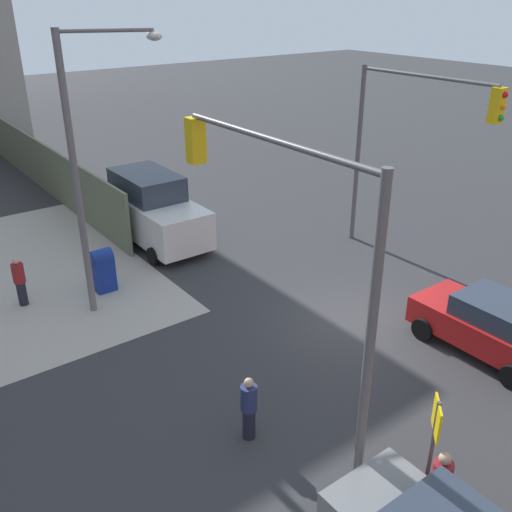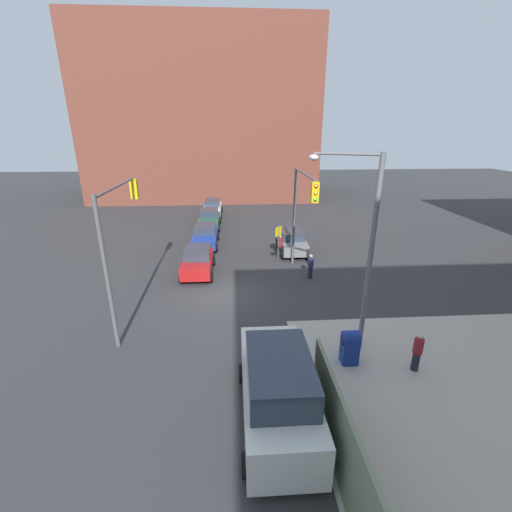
% 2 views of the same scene
% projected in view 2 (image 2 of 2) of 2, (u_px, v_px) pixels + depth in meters
% --- Properties ---
extents(ground_plane, '(120.00, 120.00, 0.00)m').
position_uv_depth(ground_plane, '(226.00, 295.00, 19.14)').
color(ground_plane, '#333335').
extents(sidewalk_corner, '(12.00, 12.00, 0.01)m').
position_uv_depth(sidewalk_corner, '(494.00, 412.00, 11.27)').
color(sidewalk_corner, '#ADA89E').
rests_on(sidewalk_corner, ground).
extents(building_brick_west, '(16.00, 28.00, 20.17)m').
position_uv_depth(building_brick_west, '(204.00, 117.00, 45.31)').
color(building_brick_west, brown).
rests_on(building_brick_west, ground).
extents(traffic_signal_nw_corner, '(5.75, 0.36, 6.50)m').
position_uv_depth(traffic_signal_nw_corner, '(301.00, 203.00, 19.92)').
color(traffic_signal_nw_corner, '#59595B').
rests_on(traffic_signal_nw_corner, ground).
extents(traffic_signal_se_corner, '(5.54, 0.36, 6.50)m').
position_uv_depth(traffic_signal_se_corner, '(119.00, 228.00, 15.02)').
color(traffic_signal_se_corner, '#59595B').
rests_on(traffic_signal_se_corner, ground).
extents(street_lamp_corner, '(1.23, 2.52, 8.00)m').
position_uv_depth(street_lamp_corner, '(362.00, 241.00, 13.08)').
color(street_lamp_corner, slate).
rests_on(street_lamp_corner, ground).
extents(warning_sign_two_way, '(0.48, 0.48, 2.40)m').
position_uv_depth(warning_sign_two_way, '(278.00, 237.00, 23.83)').
color(warning_sign_two_way, '#4C4C4C').
rests_on(warning_sign_two_way, ground).
extents(mailbox_blue, '(0.56, 0.64, 1.43)m').
position_uv_depth(mailbox_blue, '(350.00, 346.00, 13.38)').
color(mailbox_blue, navy).
rests_on(mailbox_blue, ground).
extents(coupe_gray, '(3.87, 2.02, 1.62)m').
position_uv_depth(coupe_gray, '(292.00, 242.00, 25.44)').
color(coupe_gray, slate).
rests_on(coupe_gray, ground).
extents(sedan_blue, '(4.40, 2.02, 1.62)m').
position_uv_depth(sedan_blue, '(205.00, 235.00, 26.88)').
color(sedan_blue, '#1E389E').
rests_on(sedan_blue, ground).
extents(coupe_white, '(4.23, 2.02, 1.62)m').
position_uv_depth(coupe_white, '(213.00, 207.00, 36.35)').
color(coupe_white, white).
rests_on(coupe_white, ground).
extents(hatchback_green, '(4.32, 2.02, 1.62)m').
position_uv_depth(hatchback_green, '(209.00, 219.00, 31.83)').
color(hatchback_green, '#1E6638').
rests_on(hatchback_green, ground).
extents(coupe_red, '(3.96, 2.02, 1.62)m').
position_uv_depth(coupe_red, '(198.00, 261.00, 21.74)').
color(coupe_red, '#B21919').
rests_on(coupe_red, ground).
extents(van_white_delivery, '(5.40, 2.32, 2.62)m').
position_uv_depth(van_white_delivery, '(277.00, 388.00, 10.48)').
color(van_white_delivery, white).
rests_on(van_white_delivery, ground).
extents(pedestrian_crossing, '(0.36, 0.36, 1.55)m').
position_uv_depth(pedestrian_crossing, '(311.00, 266.00, 21.04)').
color(pedestrian_crossing, navy).
rests_on(pedestrian_crossing, ground).
extents(pedestrian_waiting, '(0.36, 0.36, 1.60)m').
position_uv_depth(pedestrian_waiting, '(417.00, 352.00, 12.94)').
color(pedestrian_waiting, maroon).
rests_on(pedestrian_waiting, ground).
extents(pedestrian_walking_north, '(0.36, 0.36, 1.66)m').
position_uv_depth(pedestrian_walking_north, '(280.00, 246.00, 24.49)').
color(pedestrian_walking_north, maroon).
rests_on(pedestrian_walking_north, ground).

